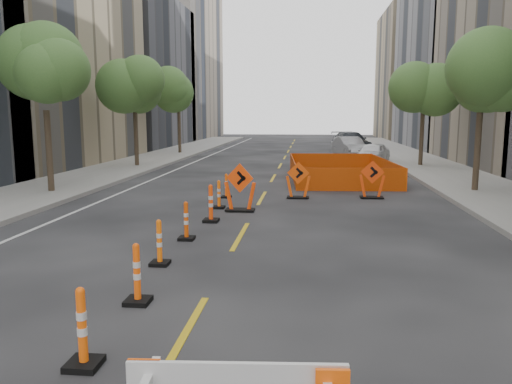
# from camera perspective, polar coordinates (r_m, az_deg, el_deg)

# --- Properties ---
(ground_plane) EXTENTS (140.00, 140.00, 0.00)m
(ground_plane) POSITION_cam_1_polar(r_m,az_deg,el_deg) (9.33, -5.18, -10.92)
(ground_plane) COLOR black
(sidewalk_left) EXTENTS (4.00, 90.00, 0.15)m
(sidewalk_left) POSITION_cam_1_polar(r_m,az_deg,el_deg) (23.44, -21.31, 0.74)
(sidewalk_left) COLOR gray
(sidewalk_left) RESTS_ON ground
(sidewalk_right) EXTENTS (4.00, 90.00, 0.15)m
(sidewalk_right) POSITION_cam_1_polar(r_m,az_deg,el_deg) (22.06, 25.18, 0.02)
(sidewalk_right) COLOR gray
(sidewalk_right) RESTS_ON ground
(bld_left_d) EXTENTS (12.00, 16.00, 14.00)m
(bld_left_d) POSITION_cam_1_polar(r_m,az_deg,el_deg) (51.49, -15.73, 12.86)
(bld_left_d) COLOR #4C4C51
(bld_left_d) RESTS_ON ground
(bld_left_e) EXTENTS (12.00, 20.00, 20.00)m
(bld_left_e) POSITION_cam_1_polar(r_m,az_deg,el_deg) (67.23, -10.53, 14.60)
(bld_left_e) COLOR gray
(bld_left_e) RESTS_ON ground
(bld_right_d) EXTENTS (12.00, 18.00, 20.00)m
(bld_right_d) POSITION_cam_1_polar(r_m,az_deg,el_deg) (51.59, 24.14, 15.78)
(bld_right_d) COLOR gray
(bld_right_d) RESTS_ON ground
(bld_right_e) EXTENTS (12.00, 14.00, 16.00)m
(bld_right_e) POSITION_cam_1_polar(r_m,az_deg,el_deg) (69.08, 19.25, 12.44)
(bld_right_e) COLOR tan
(bld_right_e) RESTS_ON ground
(tree_l_b) EXTENTS (2.80, 2.80, 5.95)m
(tree_l_b) POSITION_cam_1_polar(r_m,az_deg,el_deg) (21.23, -23.03, 11.91)
(tree_l_b) COLOR #382B1E
(tree_l_b) RESTS_ON ground
(tree_l_c) EXTENTS (2.80, 2.80, 5.95)m
(tree_l_c) POSITION_cam_1_polar(r_m,az_deg,el_deg) (30.38, -13.74, 11.24)
(tree_l_c) COLOR #382B1E
(tree_l_c) RESTS_ON ground
(tree_l_d) EXTENTS (2.80, 2.80, 5.95)m
(tree_l_d) POSITION_cam_1_polar(r_m,az_deg,el_deg) (39.93, -8.84, 10.77)
(tree_l_d) COLOR #382B1E
(tree_l_d) RESTS_ON ground
(tree_r_b) EXTENTS (2.80, 2.80, 5.95)m
(tree_r_b) POSITION_cam_1_polar(r_m,az_deg,el_deg) (21.69, 24.44, 11.74)
(tree_r_b) COLOR #382B1E
(tree_r_b) RESTS_ON ground
(tree_r_c) EXTENTS (2.80, 2.80, 5.95)m
(tree_r_c) POSITION_cam_1_polar(r_m,az_deg,el_deg) (31.35, 18.65, 10.95)
(tree_r_c) COLOR #382B1E
(tree_r_c) RESTS_ON ground
(channelizer_1) EXTENTS (0.42, 0.42, 1.05)m
(channelizer_1) POSITION_cam_1_polar(r_m,az_deg,el_deg) (6.79, -19.26, -14.42)
(channelizer_1) COLOR #FF580A
(channelizer_1) RESTS_ON ground
(channelizer_2) EXTENTS (0.41, 0.41, 1.04)m
(channelizer_2) POSITION_cam_1_polar(r_m,az_deg,el_deg) (8.67, -13.45, -9.05)
(channelizer_2) COLOR #FF540A
(channelizer_2) RESTS_ON ground
(channelizer_3) EXTENTS (0.39, 0.39, 0.98)m
(channelizer_3) POSITION_cam_1_polar(r_m,az_deg,el_deg) (10.72, -10.98, -5.67)
(channelizer_3) COLOR #FF650A
(channelizer_3) RESTS_ON ground
(channelizer_4) EXTENTS (0.39, 0.39, 0.99)m
(channelizer_4) POSITION_cam_1_polar(r_m,az_deg,el_deg) (12.72, -7.98, -3.27)
(channelizer_4) COLOR #D74609
(channelizer_4) RESTS_ON ground
(channelizer_5) EXTENTS (0.44, 0.44, 1.12)m
(channelizer_5) POSITION_cam_1_polar(r_m,az_deg,el_deg) (14.72, -5.19, -1.30)
(channelizer_5) COLOR #FF430A
(channelizer_5) RESTS_ON ground
(channelizer_6) EXTENTS (0.38, 0.38, 0.96)m
(channelizer_6) POSITION_cam_1_polar(r_m,az_deg,el_deg) (16.84, -4.26, -0.26)
(channelizer_6) COLOR #FC610A
(channelizer_6) RESTS_ON ground
(channelizer_7) EXTENTS (0.37, 0.37, 0.93)m
(channelizer_7) POSITION_cam_1_polar(r_m,az_deg,el_deg) (18.96, -3.42, 0.72)
(channelizer_7) COLOR #FF560A
(channelizer_7) RESTS_ON ground
(chevron_sign_left) EXTENTS (1.19, 0.91, 1.58)m
(chevron_sign_left) POSITION_cam_1_polar(r_m,az_deg,el_deg) (16.26, -1.84, 0.53)
(chevron_sign_left) COLOR #FF430A
(chevron_sign_left) RESTS_ON ground
(chevron_sign_center) EXTENTS (0.98, 0.65, 1.39)m
(chevron_sign_center) POSITION_cam_1_polar(r_m,az_deg,el_deg) (18.83, 4.84, 1.36)
(chevron_sign_center) COLOR #E74709
(chevron_sign_center) RESTS_ON ground
(chevron_sign_right) EXTENTS (1.01, 0.68, 1.44)m
(chevron_sign_right) POSITION_cam_1_polar(r_m,az_deg,el_deg) (19.25, 13.14, 1.40)
(chevron_sign_right) COLOR red
(chevron_sign_right) RESTS_ON ground
(safety_fence) EXTENTS (5.02, 7.97, 0.96)m
(safety_fence) POSITION_cam_1_polar(r_m,az_deg,el_deg) (24.70, 9.52, 2.56)
(safety_fence) COLOR #E45C0C
(safety_fence) RESTS_ON ground
(parked_car_near) EXTENTS (2.91, 4.27, 1.35)m
(parked_car_near) POSITION_cam_1_polar(r_m,az_deg,el_deg) (32.80, 13.19, 4.33)
(parked_car_near) COLOR white
(parked_car_near) RESTS_ON ground
(parked_car_mid) EXTENTS (2.60, 4.75, 1.48)m
(parked_car_mid) POSITION_cam_1_polar(r_m,az_deg,el_deg) (37.48, 10.65, 5.06)
(parked_car_mid) COLOR #98989D
(parked_car_mid) RESTS_ON ground
(parked_car_far) EXTENTS (3.46, 6.09, 1.66)m
(parked_car_far) POSITION_cam_1_polar(r_m,az_deg,el_deg) (43.21, 10.77, 5.66)
(parked_car_far) COLOR black
(parked_car_far) RESTS_ON ground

